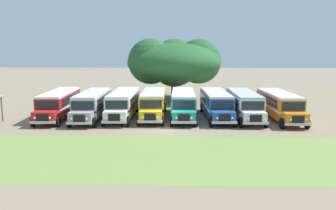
{
  "coord_description": "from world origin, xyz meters",
  "views": [
    {
      "loc": [
        1.01,
        -32.05,
        7.42
      ],
      "look_at": [
        0.0,
        4.08,
        1.6
      ],
      "focal_mm": 36.95,
      "sensor_mm": 36.0,
      "label": 1
    }
  ],
  "objects_px": {
    "parked_bus_slot_0": "(59,103)",
    "parked_bus_slot_6": "(244,103)",
    "parked_bus_slot_4": "(183,103)",
    "parked_bus_slot_3": "(153,103)",
    "parked_bus_slot_1": "(93,104)",
    "parked_bus_slot_2": "(123,103)",
    "parked_bus_slot_5": "(216,103)",
    "parked_bus_slot_7": "(279,104)",
    "broad_shade_tree": "(175,62)"
  },
  "relations": [
    {
      "from": "parked_bus_slot_0",
      "to": "parked_bus_slot_6",
      "type": "bearing_deg",
      "value": 87.28
    },
    {
      "from": "parked_bus_slot_4",
      "to": "parked_bus_slot_3",
      "type": "bearing_deg",
      "value": -93.82
    },
    {
      "from": "parked_bus_slot_0",
      "to": "parked_bus_slot_1",
      "type": "relative_size",
      "value": 1.01
    },
    {
      "from": "parked_bus_slot_2",
      "to": "parked_bus_slot_5",
      "type": "relative_size",
      "value": 1.0
    },
    {
      "from": "parked_bus_slot_1",
      "to": "parked_bus_slot_6",
      "type": "height_order",
      "value": "same"
    },
    {
      "from": "parked_bus_slot_3",
      "to": "parked_bus_slot_7",
      "type": "distance_m",
      "value": 13.7
    },
    {
      "from": "parked_bus_slot_1",
      "to": "parked_bus_slot_7",
      "type": "relative_size",
      "value": 1.0
    },
    {
      "from": "parked_bus_slot_0",
      "to": "parked_bus_slot_6",
      "type": "height_order",
      "value": "same"
    },
    {
      "from": "parked_bus_slot_1",
      "to": "parked_bus_slot_2",
      "type": "height_order",
      "value": "same"
    },
    {
      "from": "parked_bus_slot_1",
      "to": "parked_bus_slot_7",
      "type": "bearing_deg",
      "value": 89.1
    },
    {
      "from": "parked_bus_slot_5",
      "to": "parked_bus_slot_6",
      "type": "height_order",
      "value": "same"
    },
    {
      "from": "parked_bus_slot_0",
      "to": "parked_bus_slot_6",
      "type": "xyz_separation_m",
      "value": [
        20.34,
        0.23,
        0.0
      ]
    },
    {
      "from": "parked_bus_slot_1",
      "to": "parked_bus_slot_2",
      "type": "xyz_separation_m",
      "value": [
        3.27,
        0.59,
        0.0
      ]
    },
    {
      "from": "parked_bus_slot_0",
      "to": "broad_shade_tree",
      "type": "bearing_deg",
      "value": 133.68
    },
    {
      "from": "parked_bus_slot_0",
      "to": "parked_bus_slot_2",
      "type": "height_order",
      "value": "same"
    },
    {
      "from": "parked_bus_slot_1",
      "to": "parked_bus_slot_7",
      "type": "distance_m",
      "value": 20.28
    },
    {
      "from": "parked_bus_slot_3",
      "to": "parked_bus_slot_5",
      "type": "relative_size",
      "value": 1.0
    },
    {
      "from": "parked_bus_slot_0",
      "to": "parked_bus_slot_3",
      "type": "distance_m",
      "value": 10.41
    },
    {
      "from": "parked_bus_slot_7",
      "to": "broad_shade_tree",
      "type": "height_order",
      "value": "broad_shade_tree"
    },
    {
      "from": "parked_bus_slot_2",
      "to": "parked_bus_slot_3",
      "type": "distance_m",
      "value": 3.35
    },
    {
      "from": "parked_bus_slot_1",
      "to": "broad_shade_tree",
      "type": "relative_size",
      "value": 0.77
    },
    {
      "from": "parked_bus_slot_3",
      "to": "parked_bus_slot_5",
      "type": "distance_m",
      "value": 6.93
    },
    {
      "from": "parked_bus_slot_3",
      "to": "parked_bus_slot_4",
      "type": "relative_size",
      "value": 1.0
    },
    {
      "from": "parked_bus_slot_1",
      "to": "parked_bus_slot_3",
      "type": "distance_m",
      "value": 6.67
    },
    {
      "from": "parked_bus_slot_1",
      "to": "parked_bus_slot_4",
      "type": "relative_size",
      "value": 1.0
    },
    {
      "from": "parked_bus_slot_6",
      "to": "broad_shade_tree",
      "type": "xyz_separation_m",
      "value": [
        -7.7,
        13.34,
        3.96
      ]
    },
    {
      "from": "parked_bus_slot_1",
      "to": "parked_bus_slot_2",
      "type": "relative_size",
      "value": 1.0
    },
    {
      "from": "parked_bus_slot_4",
      "to": "parked_bus_slot_5",
      "type": "height_order",
      "value": "same"
    },
    {
      "from": "parked_bus_slot_3",
      "to": "parked_bus_slot_6",
      "type": "relative_size",
      "value": 1.0
    },
    {
      "from": "parked_bus_slot_5",
      "to": "broad_shade_tree",
      "type": "xyz_separation_m",
      "value": [
        -4.68,
        13.12,
        3.96
      ]
    },
    {
      "from": "parked_bus_slot_7",
      "to": "broad_shade_tree",
      "type": "distance_m",
      "value": 18.29
    },
    {
      "from": "parked_bus_slot_2",
      "to": "parked_bus_slot_3",
      "type": "height_order",
      "value": "same"
    },
    {
      "from": "parked_bus_slot_5",
      "to": "parked_bus_slot_2",
      "type": "bearing_deg",
      "value": -91.39
    },
    {
      "from": "parked_bus_slot_7",
      "to": "broad_shade_tree",
      "type": "bearing_deg",
      "value": -141.34
    },
    {
      "from": "parked_bus_slot_4",
      "to": "parked_bus_slot_5",
      "type": "bearing_deg",
      "value": 90.5
    },
    {
      "from": "parked_bus_slot_0",
      "to": "broad_shade_tree",
      "type": "xyz_separation_m",
      "value": [
        12.64,
        13.57,
        3.96
      ]
    },
    {
      "from": "parked_bus_slot_1",
      "to": "parked_bus_slot_6",
      "type": "bearing_deg",
      "value": 90.47
    },
    {
      "from": "parked_bus_slot_1",
      "to": "parked_bus_slot_3",
      "type": "relative_size",
      "value": 1.0
    },
    {
      "from": "parked_bus_slot_7",
      "to": "broad_shade_tree",
      "type": "xyz_separation_m",
      "value": [
        -11.42,
        13.72,
        3.96
      ]
    },
    {
      "from": "parked_bus_slot_3",
      "to": "parked_bus_slot_4",
      "type": "height_order",
      "value": "same"
    },
    {
      "from": "parked_bus_slot_4",
      "to": "parked_bus_slot_6",
      "type": "height_order",
      "value": "same"
    },
    {
      "from": "parked_bus_slot_0",
      "to": "parked_bus_slot_3",
      "type": "bearing_deg",
      "value": 90.31
    },
    {
      "from": "parked_bus_slot_6",
      "to": "parked_bus_slot_7",
      "type": "xyz_separation_m",
      "value": [
        3.72,
        -0.38,
        0.0
      ]
    },
    {
      "from": "parked_bus_slot_4",
      "to": "parked_bus_slot_7",
      "type": "height_order",
      "value": "same"
    },
    {
      "from": "parked_bus_slot_1",
      "to": "parked_bus_slot_2",
      "type": "bearing_deg",
      "value": 98.98
    },
    {
      "from": "parked_bus_slot_4",
      "to": "broad_shade_tree",
      "type": "height_order",
      "value": "broad_shade_tree"
    },
    {
      "from": "parked_bus_slot_6",
      "to": "parked_bus_slot_7",
      "type": "bearing_deg",
      "value": 83.73
    },
    {
      "from": "parked_bus_slot_5",
      "to": "broad_shade_tree",
      "type": "relative_size",
      "value": 0.77
    },
    {
      "from": "parked_bus_slot_0",
      "to": "parked_bus_slot_5",
      "type": "xyz_separation_m",
      "value": [
        17.31,
        0.45,
        0.0
      ]
    },
    {
      "from": "parked_bus_slot_7",
      "to": "parked_bus_slot_2",
      "type": "bearing_deg",
      "value": -92.77
    }
  ]
}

